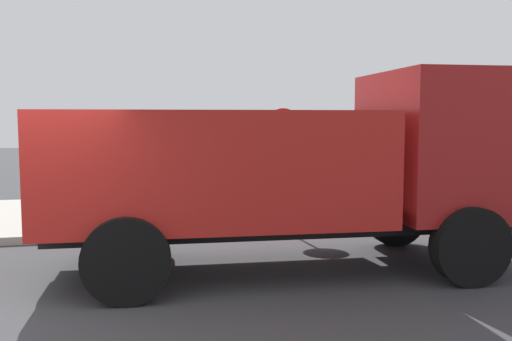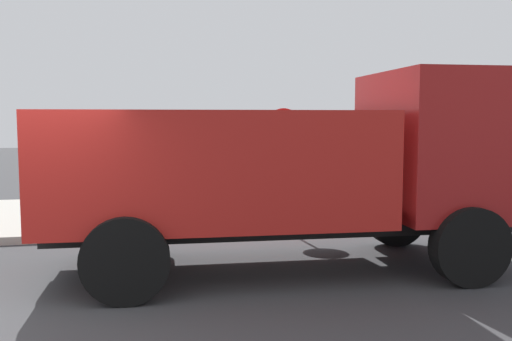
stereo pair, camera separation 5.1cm
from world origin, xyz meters
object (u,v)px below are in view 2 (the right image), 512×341
object	(u,v)px
stop_sign	(283,144)
dump_truck_red	(299,164)
loose_tire	(109,196)
fire_hydrant	(115,197)

from	to	relation	value
stop_sign	dump_truck_red	bearing A→B (deg)	-100.00
loose_tire	dump_truck_red	bearing A→B (deg)	-49.76
fire_hydrant	stop_sign	xyz separation A→B (m)	(3.40, -1.08, 1.16)
stop_sign	dump_truck_red	distance (m)	2.97
fire_hydrant	stop_sign	bearing A→B (deg)	-17.57
fire_hydrant	loose_tire	xyz separation A→B (m)	(-0.08, -0.49, 0.09)
loose_tire	dump_truck_red	distance (m)	4.68
fire_hydrant	loose_tire	bearing A→B (deg)	-98.85
fire_hydrant	stop_sign	world-z (taller)	stop_sign
fire_hydrant	dump_truck_red	xyz separation A→B (m)	(2.89, -4.00, 0.98)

